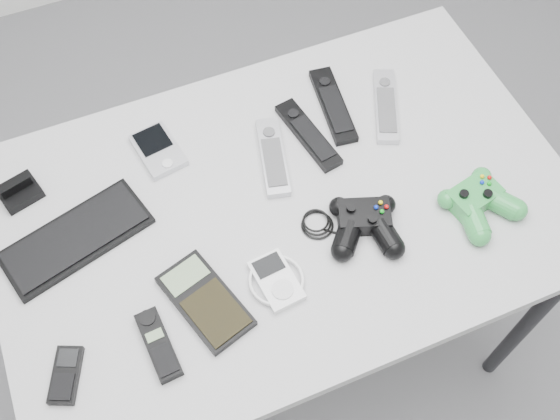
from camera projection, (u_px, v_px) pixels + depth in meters
name	position (u px, v px, depth m)	size (l,w,h in m)	color
floor	(301.00, 335.00, 2.01)	(3.50, 3.50, 0.00)	slate
desk	(283.00, 220.00, 1.39)	(1.18, 0.76, 0.79)	#A7A7A9
pda_keyboard	(76.00, 238.00, 1.28)	(0.29, 0.12, 0.02)	black
dock_bracket	(18.00, 189.00, 1.33)	(0.08, 0.07, 0.04)	black
pda	(158.00, 150.00, 1.39)	(0.08, 0.13, 0.02)	#B5B5BC
remote_silver_a	(273.00, 156.00, 1.38)	(0.05, 0.20, 0.02)	#B5B5BC
remote_black_a	(308.00, 134.00, 1.41)	(0.05, 0.20, 0.02)	black
remote_black_b	(333.00, 105.00, 1.45)	(0.05, 0.21, 0.02)	black
remote_silver_b	(386.00, 105.00, 1.45)	(0.05, 0.20, 0.02)	#B8B8BF
mobile_phone	(66.00, 375.00, 1.14)	(0.05, 0.10, 0.02)	black
cordless_handset	(158.00, 345.00, 1.17)	(0.04, 0.14, 0.02)	black
calculator	(205.00, 301.00, 1.22)	(0.10, 0.19, 0.02)	black
mp3_player	(276.00, 280.00, 1.24)	(0.11, 0.11, 0.02)	white
controller_black	(365.00, 223.00, 1.28)	(0.25, 0.15, 0.05)	black
controller_green	(479.00, 201.00, 1.31)	(0.14, 0.15, 0.05)	#227F3B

